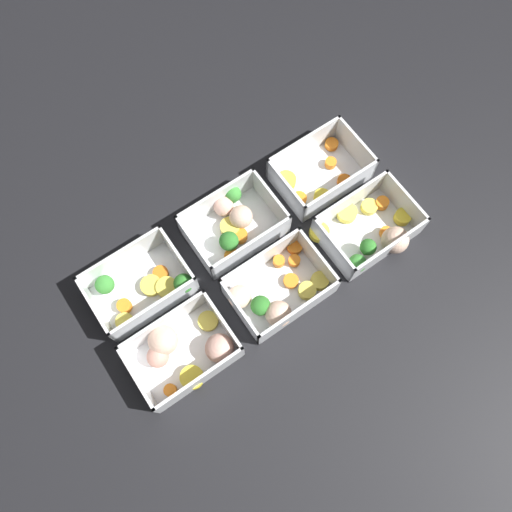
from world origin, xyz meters
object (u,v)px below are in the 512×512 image
Objects in this scene: container_near_left at (184,350)px; container_far_left at (143,287)px; container_near_right at (372,232)px; container_far_right at (318,173)px; container_far_center at (233,223)px; container_near_center at (275,293)px.

container_far_left is at bearing 90.55° from container_near_left.
container_near_right is 0.15m from container_far_right.
container_far_left is at bearing -179.35° from container_far_right.
container_far_left is 0.19m from container_far_center.
container_near_left is 1.00× the size of container_far_right.
container_near_center is at bearing -1.90° from container_near_left.
container_near_center is (0.18, -0.01, -0.00)m from container_near_left.
container_near_right and container_far_center have the same top height.
container_near_right is at bearing -1.90° from container_near_center.
container_far_center is 0.98× the size of container_far_right.
container_far_center is (0.19, 0.14, -0.00)m from container_near_left.
container_near_center is 1.07× the size of container_far_center.
container_far_right is (0.19, -0.01, -0.00)m from container_far_center.
container_far_left is 0.38m from container_far_right.
container_near_left is at bearing 178.10° from container_near_right.
container_near_center is at bearing -95.10° from container_far_center.
container_near_center is 1.05× the size of container_far_right.
container_far_center is (-0.19, 0.16, 0.00)m from container_near_right.
container_near_left is 0.41m from container_far_right.
container_near_center is at bearing -144.57° from container_far_right.
container_far_center is 0.19m from container_far_right.
container_near_center is 0.15m from container_far_center.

